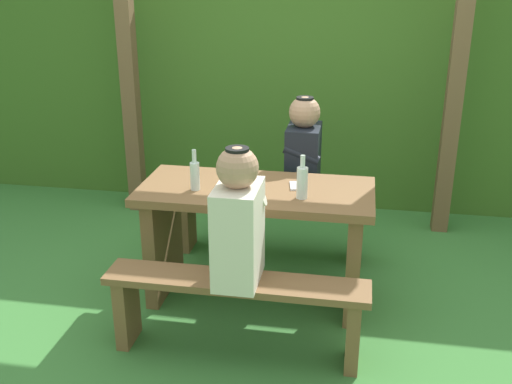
{
  "coord_description": "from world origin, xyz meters",
  "views": [
    {
      "loc": [
        0.59,
        -3.3,
        2.0
      ],
      "look_at": [
        0.0,
        0.0,
        0.71
      ],
      "focal_mm": 42.13,
      "sensor_mm": 36.0,
      "label": 1
    }
  ],
  "objects_px": {
    "cell_phone": "(296,186)",
    "person_black_coat": "(303,153)",
    "drinking_glass": "(239,175)",
    "bottle_left": "(302,182)",
    "bench_near": "(236,301)",
    "picnic_table": "(256,224)",
    "bottle_right": "(234,174)",
    "person_white_shirt": "(238,221)",
    "bottle_center": "(195,174)",
    "bench_far": "(271,213)"
  },
  "relations": [
    {
      "from": "bench_far",
      "to": "cell_phone",
      "type": "xyz_separation_m",
      "value": [
        0.23,
        -0.54,
        0.42
      ]
    },
    {
      "from": "bench_near",
      "to": "bottle_left",
      "type": "distance_m",
      "value": 0.76
    },
    {
      "from": "bench_near",
      "to": "bottle_right",
      "type": "bearing_deg",
      "value": 102.56
    },
    {
      "from": "cell_phone",
      "to": "bottle_center",
      "type": "bearing_deg",
      "value": -174.87
    },
    {
      "from": "bottle_center",
      "to": "person_white_shirt",
      "type": "bearing_deg",
      "value": -54.23
    },
    {
      "from": "bench_far",
      "to": "drinking_glass",
      "type": "height_order",
      "value": "drinking_glass"
    },
    {
      "from": "bench_near",
      "to": "bottle_left",
      "type": "bearing_deg",
      "value": 59.36
    },
    {
      "from": "person_white_shirt",
      "to": "drinking_glass",
      "type": "distance_m",
      "value": 0.68
    },
    {
      "from": "picnic_table",
      "to": "drinking_glass",
      "type": "height_order",
      "value": "drinking_glass"
    },
    {
      "from": "bench_far",
      "to": "bottle_center",
      "type": "distance_m",
      "value": 0.93
    },
    {
      "from": "picnic_table",
      "to": "bottle_right",
      "type": "height_order",
      "value": "bottle_right"
    },
    {
      "from": "bottle_left",
      "to": "bottle_right",
      "type": "bearing_deg",
      "value": 168.47
    },
    {
      "from": "person_black_coat",
      "to": "drinking_glass",
      "type": "relative_size",
      "value": 7.52
    },
    {
      "from": "bench_near",
      "to": "person_white_shirt",
      "type": "bearing_deg",
      "value": 12.42
    },
    {
      "from": "bottle_left",
      "to": "person_white_shirt",
      "type": "bearing_deg",
      "value": -119.47
    },
    {
      "from": "bottle_right",
      "to": "bottle_center",
      "type": "bearing_deg",
      "value": -165.05
    },
    {
      "from": "bottle_right",
      "to": "cell_phone",
      "type": "bearing_deg",
      "value": 14.8
    },
    {
      "from": "picnic_table",
      "to": "drinking_glass",
      "type": "distance_m",
      "value": 0.32
    },
    {
      "from": "drinking_glass",
      "to": "bottle_left",
      "type": "height_order",
      "value": "bottle_left"
    },
    {
      "from": "bench_far",
      "to": "person_black_coat",
      "type": "distance_m",
      "value": 0.51
    },
    {
      "from": "bench_far",
      "to": "person_black_coat",
      "type": "relative_size",
      "value": 1.95
    },
    {
      "from": "person_white_shirt",
      "to": "person_black_coat",
      "type": "distance_m",
      "value": 1.21
    },
    {
      "from": "person_white_shirt",
      "to": "bottle_right",
      "type": "distance_m",
      "value": 0.58
    },
    {
      "from": "bench_near",
      "to": "drinking_glass",
      "type": "bearing_deg",
      "value": 99.9
    },
    {
      "from": "cell_phone",
      "to": "person_black_coat",
      "type": "bearing_deg",
      "value": 81.46
    },
    {
      "from": "bench_far",
      "to": "bottle_left",
      "type": "relative_size",
      "value": 5.47
    },
    {
      "from": "person_white_shirt",
      "to": "cell_phone",
      "type": "bearing_deg",
      "value": 71.79
    },
    {
      "from": "bench_near",
      "to": "bottle_right",
      "type": "height_order",
      "value": "bottle_right"
    },
    {
      "from": "drinking_glass",
      "to": "bottle_left",
      "type": "relative_size",
      "value": 0.37
    },
    {
      "from": "bottle_center",
      "to": "bench_near",
      "type": "bearing_deg",
      "value": -55.54
    },
    {
      "from": "bottle_left",
      "to": "cell_phone",
      "type": "bearing_deg",
      "value": 106.92
    },
    {
      "from": "bench_far",
      "to": "cell_phone",
      "type": "bearing_deg",
      "value": -66.7
    },
    {
      "from": "bench_far",
      "to": "bench_near",
      "type": "bearing_deg",
      "value": -90.0
    },
    {
      "from": "person_black_coat",
      "to": "drinking_glass",
      "type": "xyz_separation_m",
      "value": [
        -0.34,
        -0.52,
        0.0
      ]
    },
    {
      "from": "bench_far",
      "to": "bottle_left",
      "type": "bearing_deg",
      "value": -68.24
    },
    {
      "from": "person_black_coat",
      "to": "bottle_right",
      "type": "distance_m",
      "value": 0.72
    },
    {
      "from": "bench_far",
      "to": "picnic_table",
      "type": "bearing_deg",
      "value": -90.0
    },
    {
      "from": "bench_near",
      "to": "bottle_right",
      "type": "xyz_separation_m",
      "value": [
        -0.13,
        0.57,
        0.5
      ]
    },
    {
      "from": "bottle_left",
      "to": "bottle_right",
      "type": "xyz_separation_m",
      "value": [
        -0.41,
        0.08,
        -0.01
      ]
    },
    {
      "from": "bench_far",
      "to": "person_white_shirt",
      "type": "relative_size",
      "value": 1.95
    },
    {
      "from": "bench_near",
      "to": "bench_far",
      "type": "height_order",
      "value": "same"
    },
    {
      "from": "bench_near",
      "to": "person_white_shirt",
      "type": "relative_size",
      "value": 1.95
    },
    {
      "from": "bottle_center",
      "to": "cell_phone",
      "type": "bearing_deg",
      "value": 14.85
    },
    {
      "from": "picnic_table",
      "to": "cell_phone",
      "type": "relative_size",
      "value": 10.0
    },
    {
      "from": "bottle_left",
      "to": "bench_near",
      "type": "bearing_deg",
      "value": -120.64
    },
    {
      "from": "picnic_table",
      "to": "person_black_coat",
      "type": "distance_m",
      "value": 0.7
    },
    {
      "from": "person_white_shirt",
      "to": "bottle_right",
      "type": "bearing_deg",
      "value": 104.08
    },
    {
      "from": "bench_near",
      "to": "person_white_shirt",
      "type": "xyz_separation_m",
      "value": [
        0.02,
        0.0,
        0.46
      ]
    },
    {
      "from": "person_white_shirt",
      "to": "cell_phone",
      "type": "xyz_separation_m",
      "value": [
        0.22,
        0.66,
        -0.04
      ]
    },
    {
      "from": "picnic_table",
      "to": "bottle_right",
      "type": "relative_size",
      "value": 6.35
    }
  ]
}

